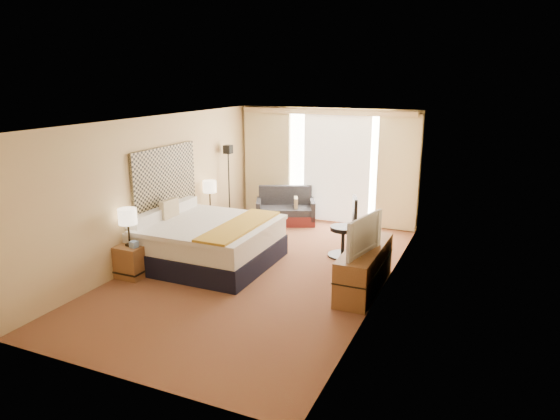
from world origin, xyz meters
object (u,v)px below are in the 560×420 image
at_px(loveseat, 286,211).
at_px(television, 358,234).
at_px(nightstand_right, 211,222).
at_px(lamp_right, 210,187).
at_px(floor_lamp, 229,169).
at_px(desk_chair, 347,230).
at_px(nightstand_left, 133,260).
at_px(media_dresser, 364,268).
at_px(lamp_left, 128,217).
at_px(bed, 207,241).

height_order(loveseat, television, television).
height_order(nightstand_right, lamp_right, lamp_right).
relative_size(floor_lamp, desk_chair, 1.58).
xyz_separation_m(nightstand_left, media_dresser, (3.70, 1.05, 0.07)).
bearing_deg(nightstand_right, desk_chair, -2.36).
distance_m(nightstand_right, lamp_left, 2.66).
distance_m(media_dresser, floor_lamp, 4.48).
bearing_deg(media_dresser, lamp_left, -163.51).
bearing_deg(media_dresser, nightstand_left, -164.16).
relative_size(desk_chair, lamp_left, 1.79).
relative_size(bed, loveseat, 1.52).
bearing_deg(lamp_right, nightstand_left, -88.72).
relative_size(nightstand_right, desk_chair, 0.48).
bearing_deg(nightstand_left, lamp_right, 91.28).
height_order(nightstand_right, floor_lamp, floor_lamp).
bearing_deg(lamp_right, lamp_left, -88.91).
relative_size(desk_chair, lamp_right, 1.89).
relative_size(loveseat, lamp_left, 2.34).
distance_m(desk_chair, television, 1.79).
bearing_deg(lamp_left, desk_chair, 38.77).
height_order(loveseat, lamp_right, lamp_right).
xyz_separation_m(media_dresser, lamp_left, (-3.71, -1.10, 0.69)).
bearing_deg(floor_lamp, media_dresser, -31.66).
bearing_deg(media_dresser, nightstand_right, 158.60).
bearing_deg(bed, lamp_left, -127.12).
bearing_deg(television, desk_chair, 34.45).
bearing_deg(loveseat, lamp_left, -129.80).
relative_size(nightstand_right, bed, 0.24).
bearing_deg(television, floor_lamp, 67.68).
relative_size(lamp_left, television, 0.63).
distance_m(bed, floor_lamp, 2.62).
height_order(nightstand_left, media_dresser, media_dresser).
bearing_deg(lamp_left, floor_lamp, 90.38).
xyz_separation_m(media_dresser, floor_lamp, (-3.73, 2.30, 0.93)).
height_order(nightstand_left, bed, bed).
distance_m(floor_lamp, lamp_right, 0.82).
height_order(lamp_left, television, television).
bearing_deg(television, nightstand_left, 114.64).
relative_size(media_dresser, lamp_left, 2.81).
xyz_separation_m(bed, lamp_left, (-0.82, -1.08, 0.64)).
height_order(bed, desk_chair, desk_chair).
xyz_separation_m(nightstand_right, desk_chair, (3.01, -0.12, 0.23)).
bearing_deg(television, nightstand_right, 77.36).
bearing_deg(loveseat, lamp_right, -154.73).
relative_size(floor_lamp, television, 1.77).
relative_size(media_dresser, desk_chair, 1.57).
distance_m(nightstand_right, lamp_right, 0.75).
xyz_separation_m(bed, floor_lamp, (-0.84, 2.32, 0.88)).
bearing_deg(nightstand_right, nightstand_left, -90.00).
height_order(bed, floor_lamp, floor_lamp).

